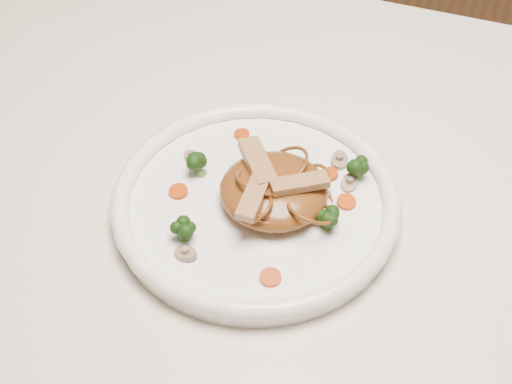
% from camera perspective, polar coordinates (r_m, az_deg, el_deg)
% --- Properties ---
extents(table, '(1.20, 0.80, 0.75)m').
position_cam_1_polar(table, '(0.90, 6.79, -4.76)').
color(table, silver).
rests_on(table, ground).
extents(plate, '(0.34, 0.34, 0.02)m').
position_cam_1_polar(plate, '(0.80, -0.00, -1.09)').
color(plate, white).
rests_on(plate, table).
extents(noodle_mound, '(0.13, 0.13, 0.04)m').
position_cam_1_polar(noodle_mound, '(0.78, 1.38, 0.13)').
color(noodle_mound, brown).
rests_on(noodle_mound, plate).
extents(chicken_a, '(0.06, 0.05, 0.01)m').
position_cam_1_polar(chicken_a, '(0.76, 3.34, 0.67)').
color(chicken_a, tan).
rests_on(chicken_a, noodle_mound).
extents(chicken_b, '(0.06, 0.07, 0.01)m').
position_cam_1_polar(chicken_b, '(0.78, 0.13, 2.28)').
color(chicken_b, tan).
rests_on(chicken_b, noodle_mound).
extents(chicken_c, '(0.02, 0.06, 0.01)m').
position_cam_1_polar(chicken_c, '(0.75, -0.21, -0.36)').
color(chicken_c, tan).
rests_on(chicken_c, noodle_mound).
extents(broccoli_0, '(0.03, 0.03, 0.03)m').
position_cam_1_polar(broccoli_0, '(0.82, 7.76, 1.91)').
color(broccoli_0, '#17350B').
rests_on(broccoli_0, plate).
extents(broccoli_1, '(0.03, 0.03, 0.03)m').
position_cam_1_polar(broccoli_1, '(0.81, -4.31, 2.16)').
color(broccoli_1, '#17350B').
rests_on(broccoli_1, plate).
extents(broccoli_2, '(0.03, 0.03, 0.03)m').
position_cam_1_polar(broccoli_2, '(0.75, -5.62, -2.70)').
color(broccoli_2, '#17350B').
rests_on(broccoli_2, plate).
extents(broccoli_3, '(0.03, 0.03, 0.03)m').
position_cam_1_polar(broccoli_3, '(0.76, 5.51, -1.95)').
color(broccoli_3, '#17350B').
rests_on(broccoli_3, plate).
extents(carrot_0, '(0.02, 0.02, 0.00)m').
position_cam_1_polar(carrot_0, '(0.82, 5.64, 1.36)').
color(carrot_0, '#B33506').
rests_on(carrot_0, plate).
extents(carrot_1, '(0.02, 0.02, 0.00)m').
position_cam_1_polar(carrot_1, '(0.80, -5.95, 0.04)').
color(carrot_1, '#B33506').
rests_on(carrot_1, plate).
extents(carrot_2, '(0.02, 0.02, 0.00)m').
position_cam_1_polar(carrot_2, '(0.79, 6.92, -0.77)').
color(carrot_2, '#B33506').
rests_on(carrot_2, plate).
extents(carrot_3, '(0.02, 0.02, 0.00)m').
position_cam_1_polar(carrot_3, '(0.86, -1.09, 4.43)').
color(carrot_3, '#B33506').
rests_on(carrot_3, plate).
extents(carrot_4, '(0.02, 0.02, 0.00)m').
position_cam_1_polar(carrot_4, '(0.72, 1.11, -6.54)').
color(carrot_4, '#B33506').
rests_on(carrot_4, plate).
extents(mushroom_0, '(0.03, 0.03, 0.01)m').
position_cam_1_polar(mushroom_0, '(0.74, -5.39, -4.70)').
color(mushroom_0, gray).
rests_on(mushroom_0, plate).
extents(mushroom_1, '(0.03, 0.03, 0.01)m').
position_cam_1_polar(mushroom_1, '(0.81, 7.14, 0.67)').
color(mushroom_1, gray).
rests_on(mushroom_1, plate).
extents(mushroom_2, '(0.03, 0.03, 0.01)m').
position_cam_1_polar(mushroom_2, '(0.84, -4.92, 2.70)').
color(mushroom_2, gray).
rests_on(mushroom_2, plate).
extents(mushroom_3, '(0.03, 0.03, 0.01)m').
position_cam_1_polar(mushroom_3, '(0.84, 6.39, 2.42)').
color(mushroom_3, gray).
rests_on(mushroom_3, plate).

